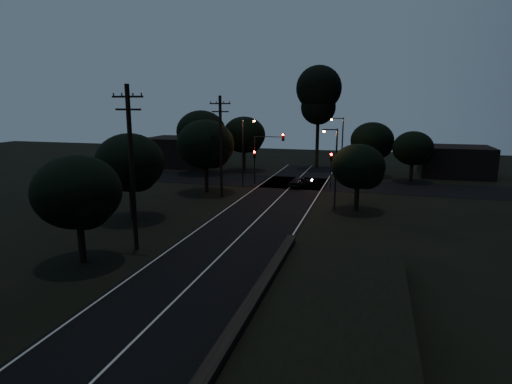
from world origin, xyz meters
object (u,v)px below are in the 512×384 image
Objects in this scene: signal_left at (255,161)px; car at (300,182)px; signal_mast at (268,149)px; streetlight_c at (334,163)px; signal_right at (331,164)px; streetlight_b at (341,145)px; utility_pole_mid at (132,166)px; tall_pine at (319,94)px; utility_pole_far at (221,145)px; streetlight_a at (244,148)px.

signal_left is 6.17m from car.
signal_mast is 1.71× the size of car.
streetlight_c is at bearing 136.86° from car.
streetlight_b is (0.71, 4.01, 1.80)m from signal_right.
utility_pole_mid is 0.73× the size of tall_pine.
signal_right is 0.55× the size of streetlight_c.
car is (5.74, -0.51, -2.21)m from signal_left.
streetlight_c is at bearing -87.86° from streetlight_b.
streetlight_b is at bearing 22.05° from signal_left.
utility_pole_far is 8.64m from signal_mast.
car is at bearing 73.74° from utility_pole_mid.
signal_mast is (3.09, 7.99, -1.15)m from utility_pole_far.
signal_right is at bearing -151.03° from car.
tall_pine is 13.38m from streetlight_b.
utility_pole_mid is 19.15m from streetlight_c.
streetlight_a is (0.69, 23.00, -1.10)m from utility_pole_mid.
utility_pole_far is at bearing -143.00° from signal_right.
streetlight_a and streetlight_b have the same top height.
signal_right is at bearing 11.34° from streetlight_a.
utility_pole_far is 1.31× the size of streetlight_a.
streetlight_b is (4.31, -11.00, -6.29)m from tall_pine.
car is (0.14, -15.53, -10.30)m from tall_pine.
signal_mast is 0.83× the size of streetlight_c.
tall_pine is at bearing 100.93° from streetlight_c.
utility_pole_far reaches higher than car.
signal_left is at bearing 180.00° from signal_right.
streetlight_b is (10.61, 6.00, 0.00)m from streetlight_a.
car is (7.14, 7.47, -4.86)m from utility_pole_far.
utility_pole_far is 2.87× the size of car.
streetlight_a is 1.00× the size of streetlight_b.
streetlight_b is 14.01m from streetlight_c.
utility_pole_far is 13.53m from signal_right.
streetlight_a is at bearing 33.39° from car.
signal_left is at bearing -110.46° from tall_pine.
signal_left is 2.77m from streetlight_a.
streetlight_a reaches higher than signal_left.
signal_left is 0.51× the size of streetlight_b.
signal_mast is at bearing -154.01° from streetlight_b.
signal_mast is at bearing 131.19° from streetlight_c.
streetlight_c is at bearing -35.69° from streetlight_a.
utility_pole_mid reaches higher than signal_mast.
signal_right is 4.45m from streetlight_b.
car is (6.45, 1.47, -4.01)m from streetlight_a.
utility_pole_far is 2.56× the size of signal_right.
tall_pine reaches higher than signal_right.
streetlight_b reaches higher than signal_mast.
streetlight_a is at bearing -150.52° from streetlight_b.
signal_left is at bearing 70.41° from streetlight_a.
streetlight_a is (-2.39, -1.99, 0.30)m from signal_mast.
streetlight_c is at bearing -79.07° from tall_pine.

